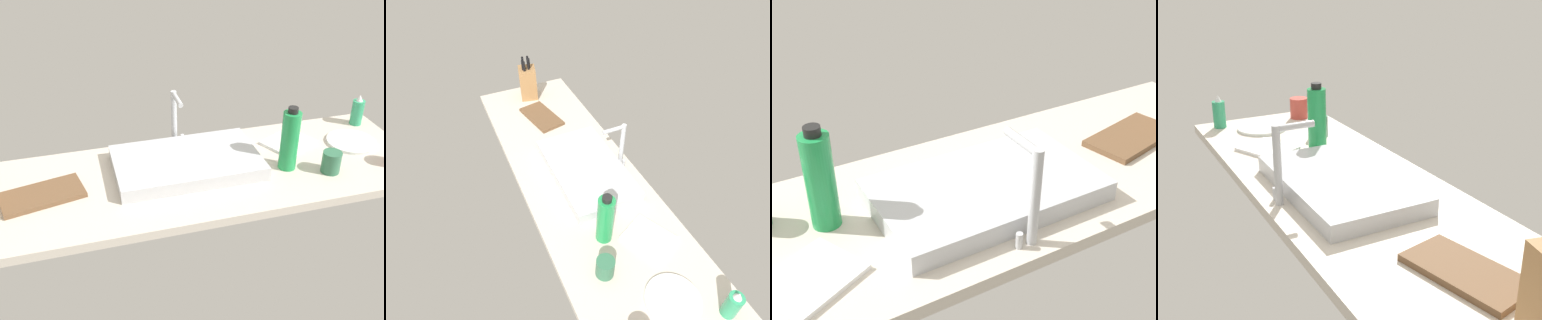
{
  "view_description": "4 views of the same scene",
  "coord_description": "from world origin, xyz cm",
  "views": [
    {
      "loc": [
        -40.0,
        -148.74,
        105.8
      ],
      "look_at": [
        2.04,
        0.19,
        9.71
      ],
      "focal_mm": 44.74,
      "sensor_mm": 36.0,
      "label": 1
    },
    {
      "loc": [
        109.51,
        -49.46,
        124.62
      ],
      "look_at": [
        -0.7,
        0.66,
        12.34
      ],
      "focal_mm": 31.11,
      "sensor_mm": 36.0,
      "label": 2
    },
    {
      "loc": [
        60.35,
        97.29,
        81.39
      ],
      "look_at": [
        2.28,
        -4.52,
        10.59
      ],
      "focal_mm": 49.19,
      "sensor_mm": 36.0,
      "label": 3
    },
    {
      "loc": [
        -130.27,
        70.49,
        70.14
      ],
      "look_at": [
        1.58,
        0.54,
        13.14
      ],
      "focal_mm": 48.01,
      "sensor_mm": 36.0,
      "label": 4
    }
  ],
  "objects": [
    {
      "name": "coffee_mug",
      "position": [
        83.76,
        -16.34,
        8.16
      ],
      "size": [
        8.15,
        8.15,
        9.33
      ],
      "primitive_type": "cylinder",
      "color": "#B23D33",
      "rests_on": "countertop_slab"
    },
    {
      "name": "sink_basin",
      "position": [
        1.09,
        4.46,
        6.17
      ],
      "size": [
        56.65,
        33.79,
        5.35
      ],
      "primitive_type": "cube",
      "color": "#B7BABF",
      "rests_on": "countertop_slab"
    },
    {
      "name": "dish_towel",
      "position": [
        48.21,
        11.64,
        4.1
      ],
      "size": [
        24.51,
        22.76,
        1.2
      ],
      "primitive_type": "cube",
      "rotation": [
        0.0,
        0.0,
        0.45
      ],
      "color": "white",
      "rests_on": "countertop_slab"
    },
    {
      "name": "dinner_plate",
      "position": [
        74.57,
        4.73,
        4.1
      ],
      "size": [
        20.94,
        20.94,
        1.2
      ],
      "primitive_type": "cylinder",
      "color": "silver",
      "rests_on": "countertop_slab"
    },
    {
      "name": "water_bottle",
      "position": [
        39.36,
        -5.45,
        15.78
      ],
      "size": [
        7.0,
        7.0,
        26.06
      ],
      "color": "#1E8E47",
      "rests_on": "countertop_slab"
    },
    {
      "name": "countertop_slab",
      "position": [
        0.0,
        0.0,
        1.75
      ],
      "size": [
        189.19,
        58.9,
        3.5
      ],
      "primitive_type": "cube",
      "color": "beige",
      "rests_on": "ground"
    },
    {
      "name": "soap_bottle",
      "position": [
        85.98,
        20.02,
        9.78
      ],
      "size": [
        5.4,
        5.4,
        14.38
      ],
      "color": "#2D9966",
      "rests_on": "countertop_slab"
    },
    {
      "name": "ceramic_cup",
      "position": [
        54.3,
        -12.9,
        7.83
      ],
      "size": [
        7.31,
        7.31,
        8.66
      ],
      "primitive_type": "cylinder",
      "color": "#2D6647",
      "rests_on": "countertop_slab"
    },
    {
      "name": "faucet",
      "position": [
        1.33,
        23.08,
        17.83
      ],
      "size": [
        5.5,
        12.86,
        24.42
      ],
      "color": "#B7BABF",
      "rests_on": "countertop_slab"
    },
    {
      "name": "cutting_board",
      "position": [
        -54.03,
        0.07,
        4.4
      ],
      "size": [
        31.62,
        20.87,
        1.8
      ],
      "primitive_type": "cube",
      "rotation": [
        0.0,
        0.0,
        0.21
      ],
      "color": "brown",
      "rests_on": "countertop_slab"
    }
  ]
}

